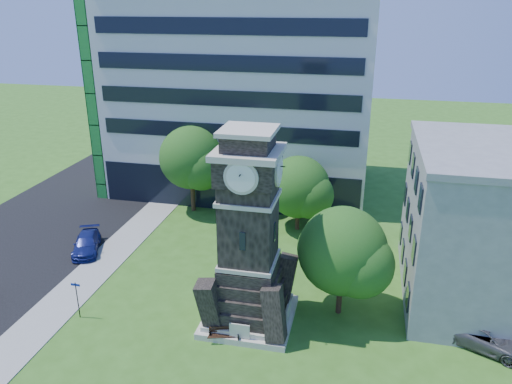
% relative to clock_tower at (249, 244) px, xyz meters
% --- Properties ---
extents(ground, '(160.00, 160.00, 0.00)m').
position_rel_clock_tower_xyz_m(ground, '(-3.00, -2.00, -5.28)').
color(ground, '#33611B').
rests_on(ground, ground).
extents(sidewalk, '(3.00, 70.00, 0.06)m').
position_rel_clock_tower_xyz_m(sidewalk, '(-12.50, 3.00, -5.25)').
color(sidewalk, gray).
rests_on(sidewalk, ground).
extents(clock_tower, '(5.40, 5.40, 12.22)m').
position_rel_clock_tower_xyz_m(clock_tower, '(0.00, 0.00, 0.00)').
color(clock_tower, beige).
rests_on(clock_tower, ground).
extents(office_tall, '(26.20, 15.11, 28.60)m').
position_rel_clock_tower_xyz_m(office_tall, '(-6.20, 23.84, 8.94)').
color(office_tall, silver).
rests_on(office_tall, ground).
extents(car_street_north, '(3.44, 4.91, 1.32)m').
position_rel_clock_tower_xyz_m(car_street_north, '(-14.65, 6.00, -4.62)').
color(car_street_north, navy).
rests_on(car_street_north, ground).
extents(car_east_lot, '(5.53, 4.22, 1.39)m').
position_rel_clock_tower_xyz_m(car_east_lot, '(13.88, 0.41, -4.58)').
color(car_east_lot, '#4D4E53').
rests_on(car_east_lot, ground).
extents(park_bench, '(1.82, 0.49, 0.94)m').
position_rel_clock_tower_xyz_m(park_bench, '(-0.94, -2.41, -4.78)').
color(park_bench, black).
rests_on(park_bench, ground).
extents(street_sign, '(0.60, 0.06, 2.50)m').
position_rel_clock_tower_xyz_m(street_sign, '(-10.46, -2.12, -3.71)').
color(street_sign, black).
rests_on(street_sign, ground).
extents(tree_nw, '(6.36, 5.79, 8.11)m').
position_rel_clock_tower_xyz_m(tree_nw, '(-9.06, 15.65, -0.27)').
color(tree_nw, '#332114').
rests_on(tree_nw, ground).
extents(tree_nc, '(5.78, 5.25, 7.25)m').
position_rel_clock_tower_xyz_m(tree_nc, '(-5.10, 16.98, -0.85)').
color(tree_nc, '#332114').
rests_on(tree_nc, ground).
extents(tree_ne, '(5.83, 5.30, 6.56)m').
position_rel_clock_tower_xyz_m(tree_ne, '(1.12, 13.69, -1.52)').
color(tree_ne, '#332114').
rests_on(tree_ne, ground).
extents(tree_east, '(6.02, 5.47, 7.16)m').
position_rel_clock_tower_xyz_m(tree_east, '(5.46, 1.97, -1.03)').
color(tree_east, '#332114').
rests_on(tree_east, ground).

